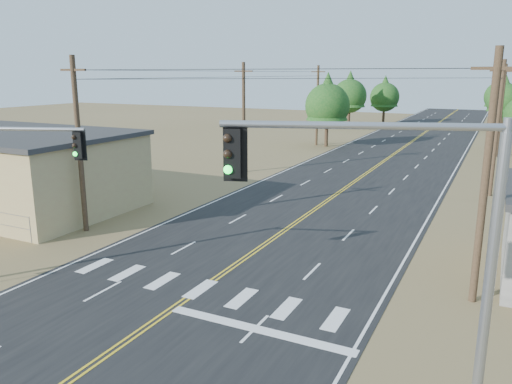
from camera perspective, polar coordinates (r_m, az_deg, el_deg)
The scene contains 13 objects.
road at distance 41.18m, azimuth 10.35°, elevation 0.56°, with size 15.00×200.00×0.02m, color black.
utility_pole_left_near at distance 30.02m, azimuth -19.55°, elevation 5.18°, with size 1.80×0.30×10.00m.
utility_pole_left_mid at distance 46.13m, azimuth -1.41°, elevation 8.57°, with size 1.80×0.30×10.00m.
utility_pole_left_far at distance 64.46m, azimuth 7.02°, elevation 9.85°, with size 1.80×0.30×10.00m.
utility_pole_right_near at distance 21.04m, azimuth 24.75°, elevation 1.48°, with size 1.80×0.30×10.00m.
utility_pole_right_mid at distance 40.86m, azimuth 25.84°, elevation 6.61°, with size 1.80×0.30×10.00m.
utility_pole_right_far at distance 60.80m, azimuth 26.23°, elevation 8.38°, with size 1.80×0.30×10.00m.
signal_mast_right at distance 12.68m, azimuth 17.33°, elevation -3.58°, with size 6.44×2.46×8.05m.
tree_left_near at distance 63.44m, azimuth 8.17°, elevation 10.24°, with size 5.53×5.53×9.22m.
tree_left_mid at distance 87.82m, azimuth 10.67°, elevation 11.11°, with size 5.70×5.70×9.51m.
tree_left_far at distance 94.89m, azimuth 14.50°, elevation 10.78°, with size 5.23×5.23×8.71m.
tree_right_mid at distance 88.83m, azimuth 26.51°, elevation 9.71°, with size 5.29×5.29×8.82m.
tree_right_far at distance 98.95m, azimuth 26.20°, elevation 10.06°, with size 5.43×5.43×9.05m.
Camera 1 is at (10.92, -8.67, 9.03)m, focal length 35.00 mm.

